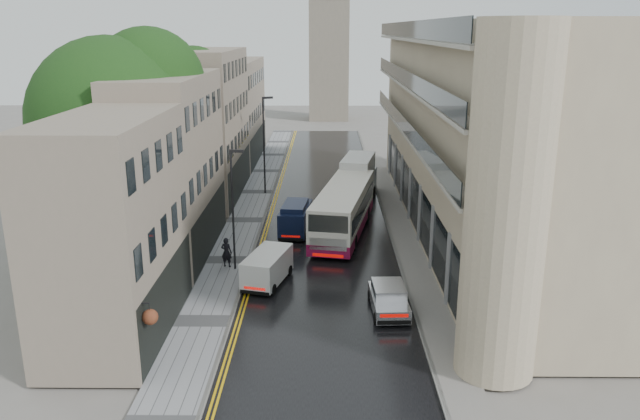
# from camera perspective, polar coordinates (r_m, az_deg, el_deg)

# --- Properties ---
(road) EXTENTS (9.00, 85.00, 0.02)m
(road) POSITION_cam_1_polar(r_m,az_deg,el_deg) (46.07, 0.44, -1.05)
(road) COLOR black
(road) RESTS_ON ground
(left_sidewalk) EXTENTS (2.70, 85.00, 0.12)m
(left_sidewalk) POSITION_cam_1_polar(r_m,az_deg,el_deg) (46.44, -6.80, -0.97)
(left_sidewalk) COLOR gray
(left_sidewalk) RESTS_ON ground
(right_sidewalk) EXTENTS (1.80, 85.00, 0.12)m
(right_sidewalk) POSITION_cam_1_polar(r_m,az_deg,el_deg) (46.37, 7.13, -1.00)
(right_sidewalk) COLOR slate
(right_sidewalk) RESTS_ON ground
(old_shop_row) EXTENTS (4.50, 56.00, 12.00)m
(old_shop_row) POSITION_cam_1_polar(r_m,az_deg,el_deg) (48.08, -10.96, 6.72)
(old_shop_row) COLOR gray
(old_shop_row) RESTS_ON ground
(modern_block) EXTENTS (8.00, 40.00, 14.00)m
(modern_block) POSITION_cam_1_polar(r_m,az_deg,el_deg) (44.22, 14.03, 7.04)
(modern_block) COLOR tan
(modern_block) RESTS_ON ground
(tree_near) EXTENTS (10.56, 10.56, 13.89)m
(tree_near) POSITION_cam_1_polar(r_m,az_deg,el_deg) (39.18, -18.26, 5.49)
(tree_near) COLOR black
(tree_near) RESTS_ON ground
(tree_far) EXTENTS (9.24, 9.24, 12.46)m
(tree_far) POSITION_cam_1_polar(r_m,az_deg,el_deg) (51.53, -13.35, 7.47)
(tree_far) COLOR black
(tree_far) RESTS_ON ground
(cream_bus) EXTENTS (4.87, 12.20, 3.25)m
(cream_bus) POSITION_cam_1_polar(r_m,az_deg,el_deg) (40.16, -0.32, -1.23)
(cream_bus) COLOR white
(cream_bus) RESTS_ON road
(white_lorry) EXTENTS (3.53, 7.56, 3.82)m
(white_lorry) POSITION_cam_1_polar(r_m,az_deg,el_deg) (49.93, 2.17, 2.59)
(white_lorry) COLOR white
(white_lorry) RESTS_ON road
(silver_hatchback) EXTENTS (1.83, 3.91, 1.44)m
(silver_hatchback) POSITION_cam_1_polar(r_m,az_deg,el_deg) (30.40, 5.19, -9.07)
(silver_hatchback) COLOR silver
(silver_hatchback) RESTS_ON road
(white_van) EXTENTS (2.70, 4.35, 1.83)m
(white_van) POSITION_cam_1_polar(r_m,az_deg,el_deg) (33.94, -6.93, -5.98)
(white_van) COLOR silver
(white_van) RESTS_ON road
(navy_van) EXTENTS (2.23, 4.63, 2.28)m
(navy_van) POSITION_cam_1_polar(r_m,az_deg,el_deg) (41.87, -3.68, -1.23)
(navy_van) COLOR black
(navy_van) RESTS_ON road
(pedestrian) EXTENTS (0.75, 0.59, 1.80)m
(pedestrian) POSITION_cam_1_polar(r_m,az_deg,el_deg) (37.27, -8.55, -3.84)
(pedestrian) COLOR black
(pedestrian) RESTS_ON left_sidewalk
(lamp_post_near) EXTENTS (0.81, 0.30, 7.08)m
(lamp_post_near) POSITION_cam_1_polar(r_m,az_deg,el_deg) (36.09, -7.97, -0.08)
(lamp_post_near) COLOR black
(lamp_post_near) RESTS_ON left_sidewalk
(lamp_post_far) EXTENTS (0.92, 0.55, 8.16)m
(lamp_post_far) POSITION_cam_1_polar(r_m,az_deg,el_deg) (52.97, -5.14, 5.83)
(lamp_post_far) COLOR black
(lamp_post_far) RESTS_ON left_sidewalk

